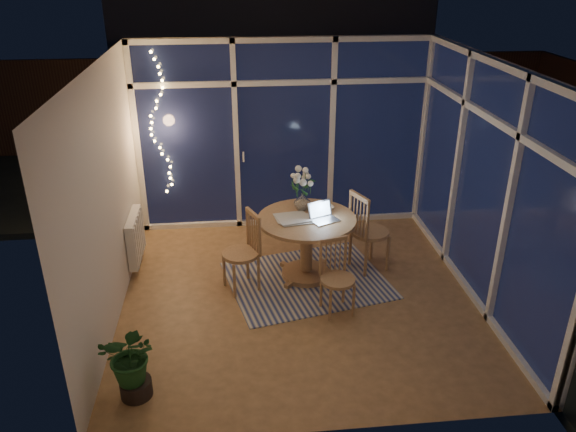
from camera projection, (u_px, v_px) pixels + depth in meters
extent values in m
plane|color=brown|center=(301.00, 296.00, 6.40)|extent=(4.00, 4.00, 0.00)
plane|color=white|center=(304.00, 64.00, 5.30)|extent=(4.00, 4.00, 0.00)
cube|color=silver|center=(284.00, 135.00, 7.65)|extent=(4.00, 0.04, 2.60)
cube|color=silver|center=(337.00, 297.00, 4.05)|extent=(4.00, 0.04, 2.60)
cube|color=silver|center=(106.00, 199.00, 5.66)|extent=(0.04, 4.00, 2.60)
cube|color=silver|center=(486.00, 184.00, 6.04)|extent=(0.04, 4.00, 2.60)
cube|color=white|center=(284.00, 136.00, 7.62)|extent=(4.00, 0.10, 2.60)
cube|color=white|center=(483.00, 184.00, 6.04)|extent=(0.10, 4.00, 2.60)
cube|color=white|center=(135.00, 237.00, 6.86)|extent=(0.10, 0.70, 0.58)
cube|color=black|center=(295.00, 157.00, 10.98)|extent=(12.00, 6.00, 0.10)
cube|color=#341D13|center=(267.00, 103.00, 10.98)|extent=(11.00, 0.08, 1.80)
cube|color=#353740|center=(270.00, 17.00, 13.15)|extent=(7.00, 3.00, 2.20)
sphere|color=black|center=(227.00, 162.00, 9.20)|extent=(0.90, 0.90, 0.90)
cube|color=beige|center=(307.00, 280.00, 6.71)|extent=(2.08, 1.81, 0.01)
cylinder|color=olive|center=(306.00, 248.00, 6.64)|extent=(1.37, 1.37, 0.78)
cube|color=olive|center=(240.00, 252.00, 6.36)|extent=(0.58, 0.58, 0.95)
cube|color=olive|center=(370.00, 230.00, 6.77)|extent=(0.63, 0.63, 1.04)
cube|color=olive|center=(338.00, 278.00, 5.95)|extent=(0.47, 0.47, 0.85)
imported|color=white|center=(302.00, 201.00, 6.64)|extent=(0.24, 0.24, 0.21)
imported|color=white|center=(328.00, 207.00, 6.70)|extent=(0.18, 0.18, 0.04)
cube|color=silver|center=(294.00, 218.00, 6.43)|extent=(0.39, 0.32, 0.02)
cube|color=black|center=(318.00, 219.00, 6.43)|extent=(0.13, 0.11, 0.01)
imported|color=#1A491F|center=(132.00, 361.00, 4.81)|extent=(0.66, 0.62, 0.76)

